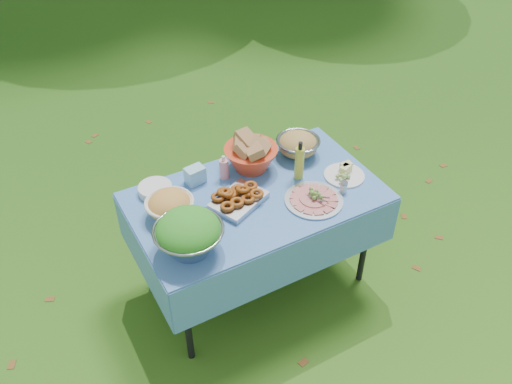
% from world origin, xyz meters
% --- Properties ---
extents(ground, '(80.00, 80.00, 0.00)m').
position_xyz_m(ground, '(0.00, 0.00, 0.00)').
color(ground, '#0C3409').
rests_on(ground, ground).
extents(picnic_table, '(1.46, 0.86, 0.76)m').
position_xyz_m(picnic_table, '(0.00, 0.00, 0.38)').
color(picnic_table, '#84B9FF').
rests_on(picnic_table, ground).
extents(salad_bowl, '(0.40, 0.40, 0.24)m').
position_xyz_m(salad_bowl, '(-0.52, -0.22, 0.88)').
color(salad_bowl, '#909498').
rests_on(salad_bowl, picnic_table).
extents(pasta_bowl_white, '(0.32, 0.32, 0.15)m').
position_xyz_m(pasta_bowl_white, '(-0.50, 0.08, 0.84)').
color(pasta_bowl_white, silver).
rests_on(pasta_bowl_white, picnic_table).
extents(plate_stack, '(0.24, 0.24, 0.05)m').
position_xyz_m(plate_stack, '(-0.51, 0.31, 0.79)').
color(plate_stack, silver).
rests_on(plate_stack, picnic_table).
extents(wipes_box, '(0.12, 0.10, 0.10)m').
position_xyz_m(wipes_box, '(-0.26, 0.29, 0.81)').
color(wipes_box, '#98D1E9').
rests_on(wipes_box, picnic_table).
extents(sanitizer_bottle, '(0.07, 0.07, 0.16)m').
position_xyz_m(sanitizer_bottle, '(-0.09, 0.24, 0.84)').
color(sanitizer_bottle, pink).
rests_on(sanitizer_bottle, picnic_table).
extents(bread_bowl, '(0.35, 0.35, 0.22)m').
position_xyz_m(bread_bowl, '(0.10, 0.25, 0.87)').
color(bread_bowl, '#E04221').
rests_on(bread_bowl, picnic_table).
extents(pasta_bowl_steel, '(0.29, 0.29, 0.15)m').
position_xyz_m(pasta_bowl_steel, '(0.44, 0.24, 0.83)').
color(pasta_bowl_steel, '#909498').
rests_on(pasta_bowl_steel, picnic_table).
extents(fried_tray, '(0.37, 0.33, 0.07)m').
position_xyz_m(fried_tray, '(-0.12, -0.01, 0.80)').
color(fried_tray, '#B8B7BD').
rests_on(fried_tray, picnic_table).
extents(charcuterie_platter, '(0.40, 0.40, 0.08)m').
position_xyz_m(charcuterie_platter, '(0.27, -0.21, 0.80)').
color(charcuterie_platter, '#B8BAC1').
rests_on(charcuterie_platter, picnic_table).
extents(oil_bottle, '(0.06, 0.06, 0.26)m').
position_xyz_m(oil_bottle, '(0.31, 0.02, 0.89)').
color(oil_bottle, '#B5C436').
rests_on(oil_bottle, picnic_table).
extents(cheese_plate, '(0.26, 0.26, 0.07)m').
position_xyz_m(cheese_plate, '(0.56, -0.10, 0.79)').
color(cheese_plate, silver).
rests_on(cheese_plate, picnic_table).
extents(shaker, '(0.05, 0.05, 0.07)m').
position_xyz_m(shaker, '(0.47, -0.22, 0.80)').
color(shaker, silver).
rests_on(shaker, picnic_table).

